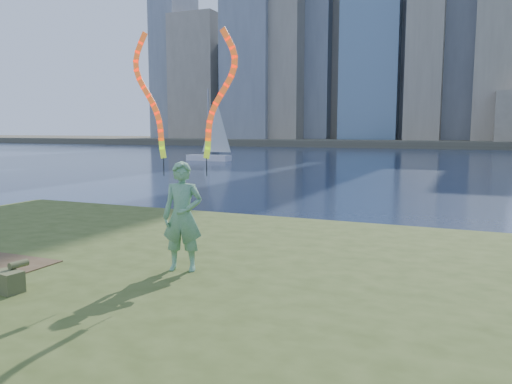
% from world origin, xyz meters
% --- Properties ---
extents(ground, '(320.00, 320.00, 0.00)m').
position_xyz_m(ground, '(0.00, 0.00, 0.00)').
color(ground, '#192640').
rests_on(ground, ground).
extents(grassy_knoll, '(20.00, 18.00, 0.80)m').
position_xyz_m(grassy_knoll, '(0.00, -2.30, 0.34)').
color(grassy_knoll, '#384819').
rests_on(grassy_knoll, ground).
extents(far_shore, '(320.00, 40.00, 1.20)m').
position_xyz_m(far_shore, '(0.00, 95.00, 0.60)').
color(far_shore, '#4F493A').
rests_on(far_shore, ground).
extents(woman_with_ribbons, '(2.03, 0.73, 4.14)m').
position_xyz_m(woman_with_ribbons, '(1.59, -1.30, 2.19)').
color(woman_with_ribbons, '#1E7434').
rests_on(woman_with_ribbons, grassy_knoll).
extents(canvas_bag, '(0.46, 0.51, 0.40)m').
position_xyz_m(canvas_bag, '(-0.09, -3.24, 0.97)').
color(canvas_bag, '#4F512C').
rests_on(canvas_bag, grassy_knoll).
extents(sailboat, '(4.66, 1.44, 7.07)m').
position_xyz_m(sailboat, '(-17.66, 35.48, 1.22)').
color(sailboat, white).
rests_on(sailboat, ground).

